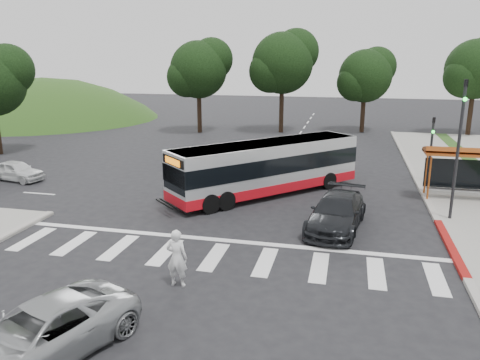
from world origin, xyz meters
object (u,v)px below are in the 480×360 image
(transit_bus, at_px, (267,169))
(pedestrian, at_px, (177,258))
(silver_suv_south, at_px, (41,333))
(dark_sedan, at_px, (337,212))

(transit_bus, xyz_separation_m, pedestrian, (-1.01, -11.33, -0.47))
(pedestrian, height_order, silver_suv_south, pedestrian)
(transit_bus, distance_m, pedestrian, 11.38)
(transit_bus, relative_size, pedestrian, 5.69)
(transit_bus, bearing_deg, dark_sedan, -6.24)
(pedestrian, relative_size, dark_sedan, 0.38)
(pedestrian, bearing_deg, dark_sedan, -124.79)
(transit_bus, bearing_deg, silver_suv_south, -57.58)
(transit_bus, height_order, silver_suv_south, transit_bus)
(dark_sedan, bearing_deg, silver_suv_south, -113.38)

